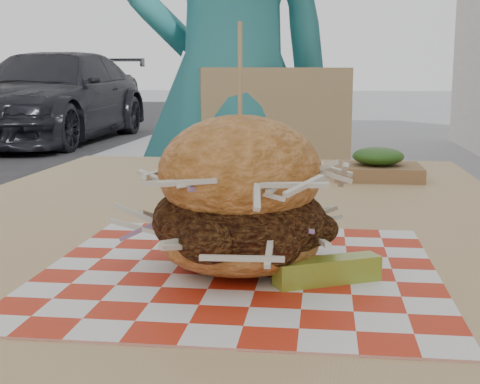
{
  "coord_description": "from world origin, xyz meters",
  "views": [
    {
      "loc": [
        0.2,
        -0.92,
        0.93
      ],
      "look_at": [
        0.13,
        -0.33,
        0.82
      ],
      "focal_mm": 50.0,
      "sensor_mm": 36.0,
      "label": 1
    }
  ],
  "objects_px": {
    "diner": "(231,87)",
    "sandwich": "(240,204)",
    "patio_table": "(221,273)",
    "patio_chair": "(264,217)",
    "car_dark": "(52,97)"
  },
  "relations": [
    {
      "from": "diner",
      "to": "sandwich",
      "type": "xyz_separation_m",
      "value": [
        0.19,
        -1.34,
        -0.08
      ]
    },
    {
      "from": "sandwich",
      "to": "patio_table",
      "type": "bearing_deg",
      "value": 102.81
    },
    {
      "from": "patio_table",
      "to": "sandwich",
      "type": "bearing_deg",
      "value": -77.19
    },
    {
      "from": "patio_chair",
      "to": "sandwich",
      "type": "xyz_separation_m",
      "value": [
        0.08,
        -1.16,
        0.26
      ]
    },
    {
      "from": "diner",
      "to": "patio_chair",
      "type": "height_order",
      "value": "diner"
    },
    {
      "from": "patio_chair",
      "to": "diner",
      "type": "bearing_deg",
      "value": 107.33
    },
    {
      "from": "diner",
      "to": "sandwich",
      "type": "distance_m",
      "value": 1.36
    },
    {
      "from": "car_dark",
      "to": "sandwich",
      "type": "height_order",
      "value": "car_dark"
    },
    {
      "from": "car_dark",
      "to": "patio_table",
      "type": "xyz_separation_m",
      "value": [
        3.67,
        -8.21,
        0.04
      ]
    },
    {
      "from": "car_dark",
      "to": "patio_chair",
      "type": "xyz_separation_m",
      "value": [
        3.65,
        -7.29,
        -0.08
      ]
    },
    {
      "from": "diner",
      "to": "patio_chair",
      "type": "bearing_deg",
      "value": 99.48
    },
    {
      "from": "sandwich",
      "to": "patio_chair",
      "type": "bearing_deg",
      "value": 94.03
    },
    {
      "from": "patio_table",
      "to": "diner",
      "type": "bearing_deg",
      "value": 97.2
    },
    {
      "from": "diner",
      "to": "patio_table",
      "type": "bearing_deg",
      "value": 74.48
    },
    {
      "from": "patio_table",
      "to": "patio_chair",
      "type": "relative_size",
      "value": 1.26
    }
  ]
}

